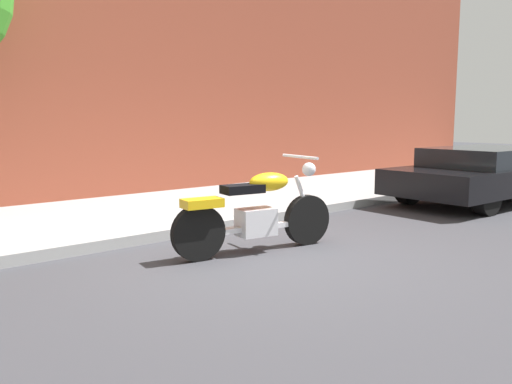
# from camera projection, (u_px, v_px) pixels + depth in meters

# --- Properties ---
(ground_plane) EXTENTS (60.00, 60.00, 0.00)m
(ground_plane) POSITION_uv_depth(u_px,v_px,m) (260.00, 258.00, 5.95)
(ground_plane) COLOR #38383D
(sidewalk) EXTENTS (25.40, 3.31, 0.14)m
(sidewalk) POSITION_uv_depth(u_px,v_px,m) (131.00, 215.00, 8.26)
(sidewalk) COLOR #999999
(sidewalk) RESTS_ON ground
(motorcycle) EXTENTS (2.10, 0.76, 1.12)m
(motorcycle) POSITION_uv_depth(u_px,v_px,m) (256.00, 213.00, 6.17)
(motorcycle) COLOR black
(motorcycle) RESTS_ON ground
(parked_car_black) EXTENTS (4.58, 1.95, 1.03)m
(parked_car_black) POSITION_uv_depth(u_px,v_px,m) (488.00, 173.00, 9.97)
(parked_car_black) COLOR black
(parked_car_black) RESTS_ON ground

